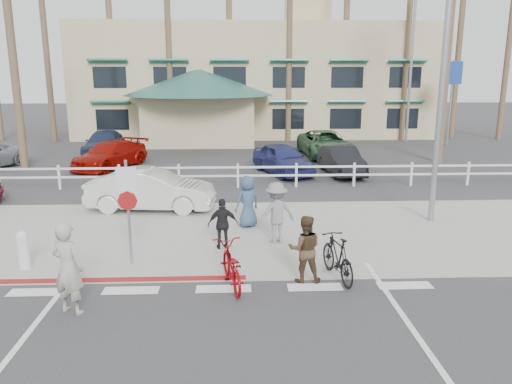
{
  "coord_description": "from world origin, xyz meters",
  "views": [
    {
      "loc": [
        0.26,
        -9.49,
        4.6
      ],
      "look_at": [
        0.83,
        3.43,
        1.5
      ],
      "focal_mm": 35.0,
      "sensor_mm": 36.0,
      "label": 1
    }
  ],
  "objects_px": {
    "sign_post": "(128,207)",
    "car_white_sedan": "(151,190)",
    "bike_black": "(338,257)",
    "bike_red": "(231,266)"
  },
  "relations": [
    {
      "from": "bike_red",
      "to": "bike_black",
      "type": "height_order",
      "value": "bike_black"
    },
    {
      "from": "sign_post",
      "to": "car_white_sedan",
      "type": "height_order",
      "value": "sign_post"
    },
    {
      "from": "bike_black",
      "to": "car_white_sedan",
      "type": "distance_m",
      "value": 8.03
    },
    {
      "from": "bike_black",
      "to": "car_white_sedan",
      "type": "height_order",
      "value": "car_white_sedan"
    },
    {
      "from": "bike_black",
      "to": "car_white_sedan",
      "type": "bearing_deg",
      "value": -61.05
    },
    {
      "from": "car_white_sedan",
      "to": "bike_red",
      "type": "bearing_deg",
      "value": -150.93
    },
    {
      "from": "bike_black",
      "to": "car_white_sedan",
      "type": "relative_size",
      "value": 0.41
    },
    {
      "from": "sign_post",
      "to": "bike_black",
      "type": "bearing_deg",
      "value": -12.97
    },
    {
      "from": "sign_post",
      "to": "bike_black",
      "type": "relative_size",
      "value": 1.66
    },
    {
      "from": "sign_post",
      "to": "bike_red",
      "type": "relative_size",
      "value": 1.59
    }
  ]
}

